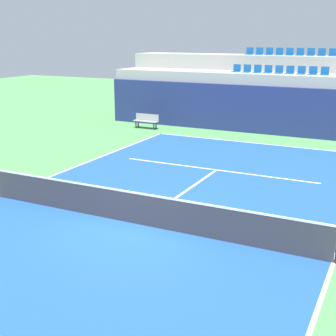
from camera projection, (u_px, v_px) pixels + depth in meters
name	position (u px, v px, depth m)	size (l,w,h in m)	color
ground_plane	(138.00, 224.00, 13.73)	(80.00, 80.00, 0.00)	#4C8C4C
court_surface	(138.00, 224.00, 13.73)	(11.00, 24.00, 0.01)	#1E4C99
baseline_far	(255.00, 143.00, 24.02)	(11.00, 0.10, 0.00)	white
sideline_right	(334.00, 263.00, 11.39)	(0.10, 24.00, 0.00)	white
service_line_far	(216.00, 170.00, 19.24)	(8.26, 0.10, 0.00)	white
centre_service_line	(184.00, 192.00, 16.48)	(0.10, 6.40, 0.00)	white
back_wall	(270.00, 111.00, 25.87)	(19.98, 0.30, 2.64)	navy
stands_tier_lower	(276.00, 102.00, 26.96)	(19.98, 2.40, 3.23)	#9E9E99
stands_tier_upper	(287.00, 90.00, 28.90)	(19.98, 2.40, 4.14)	#9E9E99
seating_row_lower	(279.00, 71.00, 26.57)	(5.42, 0.44, 0.44)	#145193
seating_row_upper	(289.00, 53.00, 28.39)	(5.42, 0.44, 0.44)	#145193
tennis_net	(138.00, 208.00, 13.59)	(11.08, 0.08, 1.07)	black
player_bench	(146.00, 120.00, 27.72)	(1.50, 0.40, 0.85)	#99999E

